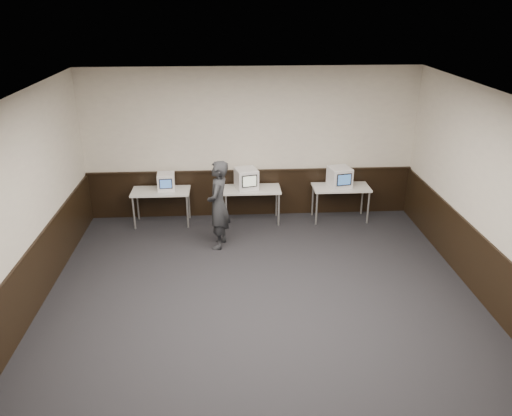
{
  "coord_description": "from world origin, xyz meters",
  "views": [
    {
      "loc": [
        -0.49,
        -6.19,
        4.46
      ],
      "look_at": [
        -0.03,
        1.6,
        1.15
      ],
      "focal_mm": 35.0,
      "sensor_mm": 36.0,
      "label": 1
    }
  ],
  "objects_px": {
    "person": "(218,205)",
    "emac_right": "(340,177)",
    "desk_center": "(252,192)",
    "desk_left": "(161,194)",
    "desk_right": "(341,190)",
    "emac_left": "(166,182)",
    "emac_center": "(246,179)"
  },
  "relations": [
    {
      "from": "emac_left",
      "to": "emac_center",
      "type": "height_order",
      "value": "emac_center"
    },
    {
      "from": "person",
      "to": "emac_right",
      "type": "bearing_deg",
      "value": 125.75
    },
    {
      "from": "emac_left",
      "to": "person",
      "type": "distance_m",
      "value": 1.6
    },
    {
      "from": "emac_center",
      "to": "emac_right",
      "type": "relative_size",
      "value": 1.03
    },
    {
      "from": "emac_left",
      "to": "person",
      "type": "xyz_separation_m",
      "value": [
        1.09,
        -1.17,
        -0.07
      ]
    },
    {
      "from": "emac_center",
      "to": "person",
      "type": "bearing_deg",
      "value": -130.88
    },
    {
      "from": "desk_left",
      "to": "person",
      "type": "relative_size",
      "value": 0.7
    },
    {
      "from": "emac_right",
      "to": "person",
      "type": "height_order",
      "value": "person"
    },
    {
      "from": "desk_left",
      "to": "person",
      "type": "distance_m",
      "value": 1.66
    },
    {
      "from": "desk_center",
      "to": "desk_left",
      "type": "bearing_deg",
      "value": 180.0
    },
    {
      "from": "emac_center",
      "to": "emac_left",
      "type": "bearing_deg",
      "value": 165.01
    },
    {
      "from": "desk_right",
      "to": "emac_right",
      "type": "bearing_deg",
      "value": -166.86
    },
    {
      "from": "desk_right",
      "to": "person",
      "type": "relative_size",
      "value": 0.7
    },
    {
      "from": "desk_center",
      "to": "desk_right",
      "type": "bearing_deg",
      "value": 0.0
    },
    {
      "from": "desk_right",
      "to": "emac_center",
      "type": "bearing_deg",
      "value": 179.58
    },
    {
      "from": "emac_left",
      "to": "person",
      "type": "bearing_deg",
      "value": -51.04
    },
    {
      "from": "person",
      "to": "emac_center",
      "type": "bearing_deg",
      "value": 165.28
    },
    {
      "from": "desk_right",
      "to": "emac_center",
      "type": "height_order",
      "value": "emac_center"
    },
    {
      "from": "desk_right",
      "to": "desk_center",
      "type": "bearing_deg",
      "value": 180.0
    },
    {
      "from": "desk_center",
      "to": "desk_right",
      "type": "relative_size",
      "value": 1.0
    },
    {
      "from": "desk_center",
      "to": "emac_right",
      "type": "height_order",
      "value": "emac_right"
    },
    {
      "from": "desk_left",
      "to": "desk_center",
      "type": "relative_size",
      "value": 1.0
    },
    {
      "from": "desk_left",
      "to": "desk_right",
      "type": "xyz_separation_m",
      "value": [
        3.8,
        0.0,
        0.0
      ]
    },
    {
      "from": "emac_right",
      "to": "person",
      "type": "bearing_deg",
      "value": -167.9
    },
    {
      "from": "desk_left",
      "to": "emac_center",
      "type": "xyz_separation_m",
      "value": [
        1.79,
        0.01,
        0.29
      ]
    },
    {
      "from": "emac_left",
      "to": "emac_right",
      "type": "relative_size",
      "value": 0.76
    },
    {
      "from": "emac_right",
      "to": "emac_left",
      "type": "bearing_deg",
      "value": 167.58
    },
    {
      "from": "desk_right",
      "to": "emac_left",
      "type": "xyz_separation_m",
      "value": [
        -3.68,
        0.04,
        0.25
      ]
    },
    {
      "from": "emac_left",
      "to": "person",
      "type": "height_order",
      "value": "person"
    },
    {
      "from": "desk_center",
      "to": "emac_center",
      "type": "distance_m",
      "value": 0.31
    },
    {
      "from": "desk_center",
      "to": "emac_center",
      "type": "relative_size",
      "value": 2.21
    },
    {
      "from": "desk_right",
      "to": "emac_center",
      "type": "relative_size",
      "value": 2.21
    }
  ]
}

